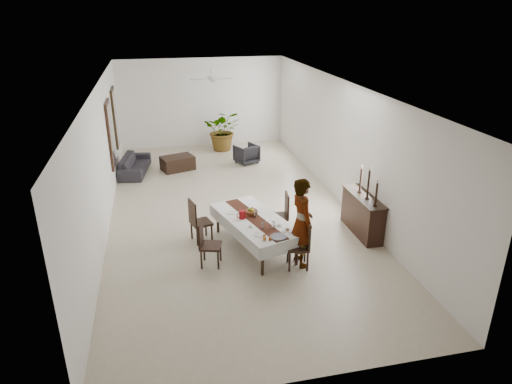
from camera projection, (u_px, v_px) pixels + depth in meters
name	position (u px, v px, depth m)	size (l,w,h in m)	color
floor	(230.00, 209.00, 11.89)	(6.00, 12.00, 0.00)	beige
ceiling	(227.00, 85.00, 10.67)	(6.00, 12.00, 0.02)	silver
wall_back	(202.00, 103.00, 16.69)	(6.00, 0.02, 3.20)	white
wall_front	(304.00, 286.00, 5.87)	(6.00, 0.02, 3.20)	white
wall_left	(102.00, 159.00, 10.68)	(0.02, 12.00, 3.20)	white
wall_right	(342.00, 143.00, 11.88)	(0.02, 12.00, 3.20)	white
dining_table_top	(255.00, 220.00, 9.79)	(0.92, 2.20, 0.05)	black
table_leg_fl	(262.00, 261.00, 8.89)	(0.06, 0.06, 0.64)	black
table_leg_fr	(297.00, 251.00, 9.26)	(0.06, 0.06, 0.64)	black
table_leg_bl	(218.00, 220.00, 10.58)	(0.06, 0.06, 0.64)	black
table_leg_br	(248.00, 213.00, 10.94)	(0.06, 0.06, 0.64)	black
tablecloth_top	(255.00, 219.00, 9.78)	(1.08, 2.36, 0.01)	white
tablecloth_drape_left	(232.00, 230.00, 9.59)	(0.01, 2.36, 0.27)	silver
tablecloth_drape_right	(276.00, 219.00, 10.07)	(0.01, 2.36, 0.27)	white
tablecloth_drape_near	(284.00, 248.00, 8.88)	(1.08, 0.01, 0.27)	silver
tablecloth_drape_far	(231.00, 205.00, 10.78)	(1.08, 0.01, 0.27)	white
table_runner	(255.00, 219.00, 9.77)	(0.32, 2.29, 0.00)	#512417
red_pitcher	(242.00, 215.00, 9.75)	(0.14, 0.14, 0.18)	maroon
pitcher_handle	(239.00, 215.00, 9.71)	(0.11, 0.11, 0.02)	maroon
wine_glass_near	(273.00, 225.00, 9.31)	(0.06, 0.06, 0.16)	silver
wine_glass_mid	(263.00, 226.00, 9.30)	(0.06, 0.06, 0.16)	white
wine_glass_far	(255.00, 214.00, 9.80)	(0.06, 0.06, 0.16)	white
teacup_right	(279.00, 225.00, 9.44)	(0.08, 0.08, 0.05)	white
saucer_right	(279.00, 226.00, 9.45)	(0.14, 0.14, 0.01)	white
teacup_left	(251.00, 226.00, 9.38)	(0.08, 0.08, 0.05)	silver
saucer_left	(251.00, 227.00, 9.39)	(0.14, 0.14, 0.01)	white
plate_near_right	(287.00, 231.00, 9.24)	(0.22, 0.22, 0.01)	silver
bread_near_right	(287.00, 230.00, 9.23)	(0.08, 0.08, 0.08)	tan
plate_near_left	(259.00, 234.00, 9.09)	(0.22, 0.22, 0.01)	silver
plate_far_left	(232.00, 212.00, 10.05)	(0.22, 0.22, 0.01)	silver
serving_tray	(278.00, 237.00, 8.99)	(0.33, 0.33, 0.02)	#3B3B3F
jam_jar_a	(270.00, 239.00, 8.87)	(0.06, 0.06, 0.07)	#974316
jam_jar_b	(265.00, 239.00, 8.88)	(0.06, 0.06, 0.07)	#8C4E14
jam_jar_c	(264.00, 236.00, 8.97)	(0.06, 0.06, 0.07)	brown
fruit_basket	(251.00, 212.00, 9.96)	(0.27, 0.27, 0.09)	brown
fruit_red	(252.00, 209.00, 9.96)	(0.08, 0.08, 0.08)	maroon
fruit_green	(249.00, 209.00, 9.94)	(0.07, 0.07, 0.07)	olive
fruit_yellow	(252.00, 210.00, 9.90)	(0.08, 0.08, 0.08)	yellow
chair_right_near_seat	(298.00, 247.00, 9.13)	(0.44, 0.44, 0.05)	black
chair_right_near_leg_fl	(307.00, 262.00, 9.07)	(0.04, 0.04, 0.43)	black
chair_right_near_leg_fr	(305.00, 252.00, 9.40)	(0.04, 0.04, 0.43)	black
chair_right_near_leg_bl	(290.00, 262.00, 9.05)	(0.04, 0.04, 0.43)	black
chair_right_near_leg_br	(288.00, 253.00, 9.38)	(0.04, 0.04, 0.43)	black
chair_right_near_back	(308.00, 233.00, 9.03)	(0.44, 0.04, 0.56)	black
chair_right_far_seat	(278.00, 217.00, 10.46)	(0.42, 0.42, 0.05)	black
chair_right_far_leg_fl	(287.00, 229.00, 10.41)	(0.04, 0.04, 0.42)	black
chair_right_far_leg_fr	(284.00, 222.00, 10.72)	(0.04, 0.04, 0.42)	black
chair_right_far_leg_bl	(272.00, 229.00, 10.37)	(0.04, 0.04, 0.42)	black
chair_right_far_leg_br	(270.00, 223.00, 10.69)	(0.04, 0.04, 0.42)	black
chair_right_far_back	(287.00, 205.00, 10.37)	(0.42, 0.04, 0.54)	black
chair_left_near_seat	(211.00, 246.00, 9.21)	(0.42, 0.42, 0.05)	black
chair_left_near_leg_fl	(204.00, 251.00, 9.46)	(0.04, 0.04, 0.41)	black
chair_left_near_leg_fr	(201.00, 260.00, 9.15)	(0.04, 0.04, 0.41)	black
chair_left_near_leg_bl	(220.00, 252.00, 9.44)	(0.04, 0.04, 0.41)	black
chair_left_near_leg_br	(218.00, 260.00, 9.13)	(0.04, 0.04, 0.41)	black
chair_left_near_back	(201.00, 233.00, 9.11)	(0.42, 0.04, 0.53)	black
chair_left_far_seat	(201.00, 223.00, 10.16)	(0.42, 0.42, 0.05)	black
chair_left_far_leg_fl	(192.00, 231.00, 10.32)	(0.04, 0.04, 0.42)	black
chair_left_far_leg_fr	(197.00, 237.00, 10.03)	(0.04, 0.04, 0.42)	black
chair_left_far_leg_bl	(206.00, 227.00, 10.47)	(0.04, 0.04, 0.42)	black
chair_left_far_leg_br	(212.00, 233.00, 10.19)	(0.04, 0.04, 0.42)	black
chair_left_far_back	(192.00, 213.00, 9.97)	(0.42, 0.04, 0.54)	black
woman	(302.00, 222.00, 9.08)	(0.68, 0.45, 1.87)	gray
sideboard_body	(362.00, 215.00, 10.52)	(0.40, 1.49, 0.89)	black
sideboard_top	(364.00, 197.00, 10.35)	(0.44, 1.55, 0.03)	black
candlestick_near_base	(375.00, 205.00, 9.84)	(0.10, 0.10, 0.03)	black
candlestick_near_shaft	(376.00, 194.00, 9.74)	(0.05, 0.05, 0.50)	black
candlestick_near_candle	(378.00, 181.00, 9.63)	(0.04, 0.04, 0.08)	beige
candlestick_mid_base	(367.00, 198.00, 10.20)	(0.10, 0.10, 0.03)	black
candlestick_mid_shaft	(368.00, 184.00, 10.07)	(0.05, 0.05, 0.64)	black
candlestick_mid_candle	(370.00, 169.00, 9.93)	(0.04, 0.04, 0.08)	silver
candlestick_far_base	(360.00, 191.00, 10.56)	(0.10, 0.10, 0.03)	black
candlestick_far_shaft	(361.00, 180.00, 10.45)	(0.05, 0.05, 0.55)	black
candlestick_far_candle	(362.00, 167.00, 10.33)	(0.04, 0.04, 0.08)	beige
sofa	(135.00, 165.00, 14.36)	(1.85, 0.72, 0.54)	#2C292E
armchair	(246.00, 154.00, 15.25)	(0.67, 0.69, 0.63)	#262429
coffee_table	(178.00, 163.00, 14.65)	(0.99, 0.66, 0.44)	black
potted_plant	(223.00, 130.00, 16.47)	(1.32, 1.15, 1.47)	#365D25
mirror_frame_near	(111.00, 134.00, 12.67)	(0.06, 1.05, 1.85)	black
mirror_glass_near	(112.00, 134.00, 12.68)	(0.01, 0.90, 1.70)	silver
mirror_frame_far	(115.00, 117.00, 14.56)	(0.06, 1.05, 1.85)	black
mirror_glass_far	(116.00, 117.00, 14.57)	(0.01, 0.90, 1.70)	silver
fan_rod	(211.00, 72.00, 13.41)	(0.04, 0.04, 0.20)	silver
fan_hub	(211.00, 79.00, 13.49)	(0.16, 0.16, 0.08)	silver
fan_blade_n	(210.00, 77.00, 13.80)	(0.10, 0.55, 0.01)	white
fan_blade_s	(213.00, 81.00, 13.17)	(0.10, 0.55, 0.01)	silver
fan_blade_e	(223.00, 79.00, 13.56)	(0.55, 0.10, 0.01)	silver
fan_blade_w	(199.00, 79.00, 13.42)	(0.55, 0.10, 0.01)	silver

